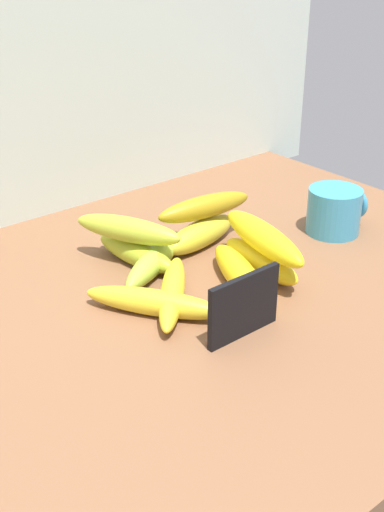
{
  "coord_description": "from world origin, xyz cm",
  "views": [
    {
      "loc": [
        -47.85,
        -59.79,
        49.48
      ],
      "look_at": [
        3.26,
        2.22,
        8.0
      ],
      "focal_mm": 46.23,
      "sensor_mm": 36.0,
      "label": 1
    }
  ],
  "objects": [
    {
      "name": "banana_6",
      "position": [
        12.57,
        11.42,
        5.16
      ],
      "size": [
        15.87,
        7.0,
        4.33
      ],
      "primitive_type": "ellipsoid",
      "rotation": [
        0.0,
        0.0,
        3.32
      ],
      "color": "gold",
      "rests_on": "counter_top"
    },
    {
      "name": "banana_8",
      "position": [
        14.01,
        12.2,
        9.14
      ],
      "size": [
        16.95,
        5.63,
        3.63
      ],
      "primitive_type": "ellipsoid",
      "rotation": [
        0.0,
        0.0,
        3.02
      ],
      "color": "#A18317",
      "rests_on": "banana_6"
    },
    {
      "name": "banana_1",
      "position": [
        2.41,
        9.62,
        4.84
      ],
      "size": [
        18.0,
        12.42,
        3.67
      ],
      "primitive_type": "ellipsoid",
      "rotation": [
        0.0,
        0.0,
        0.52
      ],
      "color": "#9CBE3B",
      "rests_on": "counter_top"
    },
    {
      "name": "banana_2",
      "position": [
        -4.94,
        -0.29,
        4.76
      ],
      "size": [
        13.69,
        17.72,
        3.53
      ],
      "primitive_type": "ellipsoid",
      "rotation": [
        0.0,
        0.0,
        5.31
      ],
      "color": "yellow",
      "rests_on": "counter_top"
    },
    {
      "name": "banana_4",
      "position": [
        1.32,
        13.03,
        4.91
      ],
      "size": [
        5.8,
        16.06,
        3.81
      ],
      "primitive_type": "ellipsoid",
      "rotation": [
        0.0,
        0.0,
        4.84
      ],
      "color": "#A5B728",
      "rests_on": "counter_top"
    },
    {
      "name": "banana_3",
      "position": [
        -1.34,
        0.81,
        4.62
      ],
      "size": [
        15.38,
        16.42,
        3.24
      ],
      "primitive_type": "ellipsoid",
      "rotation": [
        0.0,
        0.0,
        0.83
      ],
      "color": "yellow",
      "rests_on": "counter_top"
    },
    {
      "name": "banana_9",
      "position": [
        13.42,
        -1.37,
        9.03
      ],
      "size": [
        8.02,
        19.23,
        4.16
      ],
      "primitive_type": "ellipsoid",
      "rotation": [
        0.0,
        0.0,
        4.5
      ],
      "color": "yellow",
      "rests_on": "banana_5"
    },
    {
      "name": "counter_top",
      "position": [
        0.0,
        0.0,
        1.5
      ],
      "size": [
        110.0,
        76.0,
        3.0
      ],
      "primitive_type": "cube",
      "color": "brown",
      "rests_on": "ground"
    },
    {
      "name": "chalkboard_sign",
      "position": [
        0.65,
        -10.83,
        6.86
      ],
      "size": [
        11.0,
        1.8,
        8.4
      ],
      "color": "black",
      "rests_on": "counter_top"
    },
    {
      "name": "back_wall",
      "position": [
        0.0,
        39.0,
        35.0
      ],
      "size": [
        130.0,
        2.0,
        70.0
      ],
      "primitive_type": "cube",
      "color": "beige",
      "rests_on": "ground"
    },
    {
      "name": "banana_7",
      "position": [
        0.57,
        13.73,
        8.69
      ],
      "size": [
        11.02,
        16.95,
        3.75
      ],
      "primitive_type": "ellipsoid",
      "rotation": [
        0.0,
        0.0,
        5.18
      ],
      "color": "#A9B830",
      "rests_on": "banana_4"
    },
    {
      "name": "banana_0",
      "position": [
        8.55,
        -1.95,
        5.03
      ],
      "size": [
        10.42,
        17.94,
        4.06
      ],
      "primitive_type": "ellipsoid",
      "rotation": [
        0.0,
        0.0,
        4.33
      ],
      "color": "yellow",
      "rests_on": "counter_top"
    },
    {
      "name": "coffee_mug",
      "position": [
        33.12,
        1.72,
        6.76
      ],
      "size": [
        10.25,
        8.75,
        7.51
      ],
      "color": "teal",
      "rests_on": "counter_top"
    },
    {
      "name": "banana_5",
      "position": [
        13.72,
        -0.76,
        4.98
      ],
      "size": [
        5.25,
        15.77,
        3.95
      ],
      "primitive_type": "ellipsoid",
      "rotation": [
        0.0,
        0.0,
        4.63
      ],
      "color": "yellow",
      "rests_on": "counter_top"
    }
  ]
}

